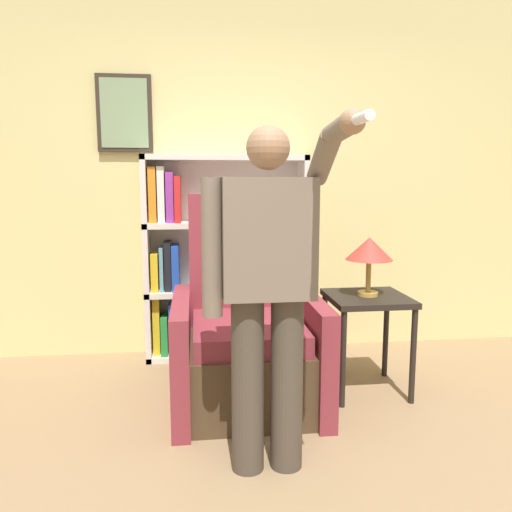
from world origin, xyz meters
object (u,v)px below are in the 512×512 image
at_px(person_standing, 268,282).
at_px(side_table, 367,311).
at_px(armchair, 246,340).
at_px(table_lamp, 369,250).
at_px(bookcase, 210,257).

xyz_separation_m(person_standing, side_table, (0.76, 0.80, -0.37)).
height_order(person_standing, side_table, person_standing).
relative_size(armchair, table_lamp, 3.41).
height_order(armchair, side_table, armchair).
relative_size(person_standing, table_lamp, 4.29).
height_order(bookcase, side_table, bookcase).
bearing_deg(person_standing, bookcase, 97.34).
bearing_deg(person_standing, table_lamp, 46.79).
bearing_deg(table_lamp, person_standing, -133.21).
bearing_deg(side_table, table_lamp, 45.00).
xyz_separation_m(side_table, table_lamp, (0.00, 0.00, 0.39)).
height_order(bookcase, armchair, bookcase).
bearing_deg(armchair, side_table, 1.97).
bearing_deg(armchair, table_lamp, 1.97).
bearing_deg(side_table, person_standing, -133.21).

